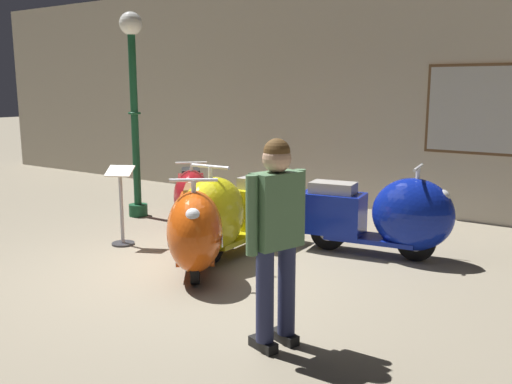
% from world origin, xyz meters
% --- Properties ---
extents(ground_plane, '(60.00, 60.00, 0.00)m').
position_xyz_m(ground_plane, '(0.00, 0.00, 0.00)').
color(ground_plane, gray).
extents(showroom_back_wall, '(18.00, 0.24, 3.73)m').
position_xyz_m(showroom_back_wall, '(0.01, 4.14, 1.86)').
color(showroom_back_wall, '#BCB29E').
rests_on(showroom_back_wall, ground).
extents(scooter_0, '(1.36, 1.46, 0.95)m').
position_xyz_m(scooter_0, '(-1.27, 1.62, 0.43)').
color(scooter_0, black).
rests_on(scooter_0, ground).
extents(scooter_1, '(0.61, 1.83, 1.11)m').
position_xyz_m(scooter_1, '(0.04, 0.74, 0.51)').
color(scooter_1, black).
rests_on(scooter_1, ground).
extents(scooter_2, '(1.46, 1.68, 1.06)m').
position_xyz_m(scooter_2, '(0.11, 0.09, 0.48)').
color(scooter_2, black).
rests_on(scooter_2, ground).
extents(scooter_3, '(1.82, 0.77, 1.08)m').
position_xyz_m(scooter_3, '(1.56, 1.75, 0.49)').
color(scooter_3, black).
rests_on(scooter_3, ground).
extents(lamppost, '(0.33, 0.33, 3.00)m').
position_xyz_m(lamppost, '(-2.34, 1.61, 1.82)').
color(lamppost, '#144728').
rests_on(lamppost, ground).
extents(visitor_0, '(0.33, 0.51, 1.58)m').
position_xyz_m(visitor_0, '(1.72, -0.91, 0.92)').
color(visitor_0, black).
rests_on(visitor_0, ground).
extents(info_stanchion, '(0.39, 0.34, 0.99)m').
position_xyz_m(info_stanchion, '(-1.34, 0.38, 0.41)').
color(info_stanchion, '#333338').
rests_on(info_stanchion, ground).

